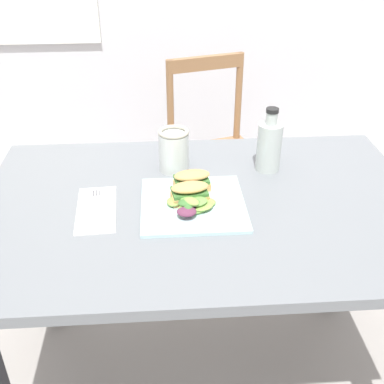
% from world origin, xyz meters
% --- Properties ---
extents(dining_table, '(1.24, 0.80, 0.74)m').
position_xyz_m(dining_table, '(-0.07, 0.09, 0.61)').
color(dining_table, slate).
rests_on(dining_table, ground).
extents(chair_wooden_far, '(0.50, 0.50, 0.87)m').
position_xyz_m(chair_wooden_far, '(0.07, 0.95, 0.45)').
color(chair_wooden_far, '#8E6642').
rests_on(chair_wooden_far, ground).
extents(plate_lunch, '(0.28, 0.28, 0.01)m').
position_xyz_m(plate_lunch, '(-0.10, 0.08, 0.74)').
color(plate_lunch, silver).
rests_on(plate_lunch, dining_table).
extents(sandwich_half_front, '(0.11, 0.08, 0.06)m').
position_xyz_m(sandwich_half_front, '(-0.11, 0.09, 0.78)').
color(sandwich_half_front, tan).
rests_on(sandwich_half_front, plate_lunch).
extents(sandwich_half_back, '(0.11, 0.08, 0.06)m').
position_xyz_m(sandwich_half_back, '(-0.10, 0.15, 0.78)').
color(sandwich_half_back, tan).
rests_on(sandwich_half_back, plate_lunch).
extents(salad_mixed_greens, '(0.14, 0.13, 0.04)m').
position_xyz_m(salad_mixed_greens, '(-0.11, 0.04, 0.77)').
color(salad_mixed_greens, '#6B9E47').
rests_on(salad_mixed_greens, plate_lunch).
extents(napkin_folded, '(0.12, 0.23, 0.00)m').
position_xyz_m(napkin_folded, '(-0.36, 0.07, 0.74)').
color(napkin_folded, white).
rests_on(napkin_folded, dining_table).
extents(fork_on_napkin, '(0.04, 0.19, 0.00)m').
position_xyz_m(fork_on_napkin, '(-0.36, 0.09, 0.75)').
color(fork_on_napkin, silver).
rests_on(fork_on_napkin, napkin_folded).
extents(bottle_cold_brew, '(0.07, 0.07, 0.20)m').
position_xyz_m(bottle_cold_brew, '(0.14, 0.27, 0.81)').
color(bottle_cold_brew, black).
rests_on(bottle_cold_brew, dining_table).
extents(mason_jar_iced_tea, '(0.09, 0.09, 0.13)m').
position_xyz_m(mason_jar_iced_tea, '(-0.14, 0.29, 0.80)').
color(mason_jar_iced_tea, '#995623').
rests_on(mason_jar_iced_tea, dining_table).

